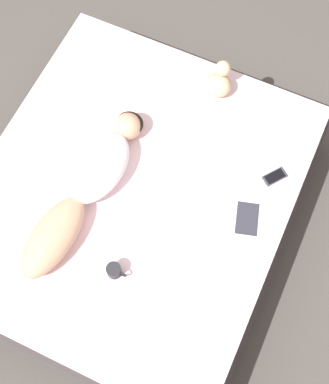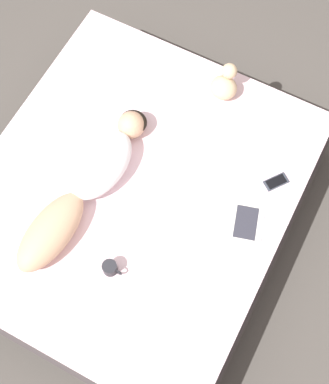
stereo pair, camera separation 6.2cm
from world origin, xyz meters
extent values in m
plane|color=#4C4742|center=(0.00, 0.00, 0.00)|extent=(12.00, 12.00, 0.00)
cube|color=#383333|center=(0.00, 0.00, 0.18)|extent=(1.93, 2.21, 0.37)
cube|color=silver|center=(0.00, 0.00, 0.45)|extent=(1.87, 2.15, 0.16)
ellipsoid|color=tan|center=(-0.27, -0.48, 0.61)|extent=(0.29, 0.57, 0.18)
ellipsoid|color=white|center=(-0.23, 0.02, 0.62)|extent=(0.34, 0.53, 0.20)
ellipsoid|color=black|center=(-0.20, 0.37, 0.62)|extent=(0.19, 0.18, 0.10)
sphere|color=tan|center=(-0.20, 0.35, 0.61)|extent=(0.17, 0.17, 0.17)
cube|color=silver|center=(0.51, 0.07, 0.53)|extent=(0.28, 0.34, 0.01)
cube|color=silver|center=(0.71, 0.12, 0.53)|extent=(0.28, 0.34, 0.01)
cube|color=#2D2D38|center=(0.71, 0.12, 0.53)|extent=(0.19, 0.24, 0.00)
cylinder|color=#232328|center=(0.13, -0.50, 0.57)|extent=(0.09, 0.09, 0.09)
cylinder|color=black|center=(0.13, -0.50, 0.60)|extent=(0.07, 0.07, 0.01)
torus|color=#232328|center=(0.18, -0.50, 0.57)|extent=(0.06, 0.01, 0.06)
cube|color=#333842|center=(0.76, 0.45, 0.53)|extent=(0.15, 0.16, 0.01)
cube|color=black|center=(0.76, 0.45, 0.54)|extent=(0.12, 0.13, 0.00)
ellipsoid|color=#D1B289|center=(0.20, 0.87, 0.60)|extent=(0.18, 0.16, 0.15)
sphere|color=#D1B289|center=(0.20, 0.94, 0.71)|extent=(0.10, 0.10, 0.10)
camera|label=1|loc=(0.70, -1.05, 3.56)|focal=50.00mm
camera|label=2|loc=(0.75, -1.02, 3.56)|focal=50.00mm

